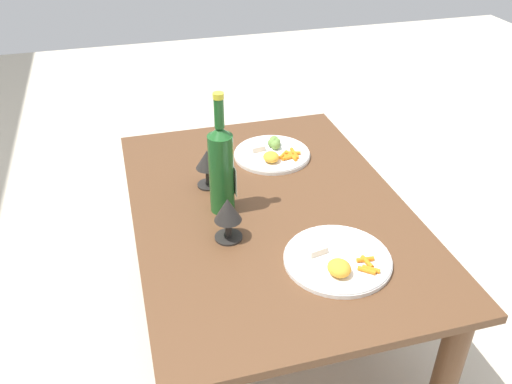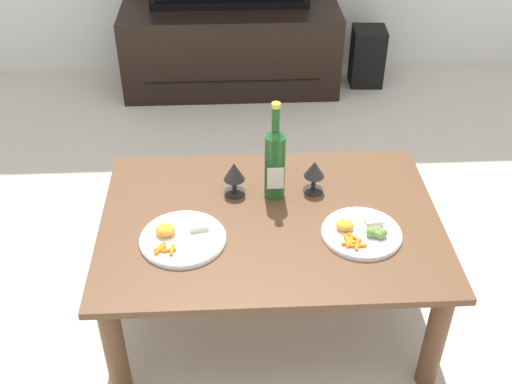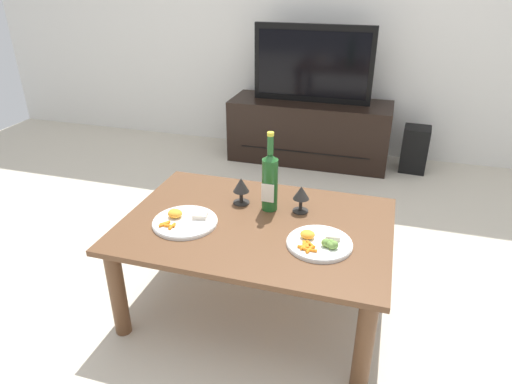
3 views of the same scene
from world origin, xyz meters
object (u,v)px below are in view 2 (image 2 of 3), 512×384
object	(u,v)px
wine_bottle	(275,160)
dinner_plate_right	(362,232)
floor_speaker	(367,56)
dinner_plate_left	(182,238)
goblet_right	(314,171)
dining_table	(270,235)
goblet_left	(234,174)
tv_stand	(231,50)

from	to	relation	value
wine_bottle	dinner_plate_right	size ratio (longest dim) A/B	1.40
floor_speaker	dinner_plate_left	size ratio (longest dim) A/B	1.26
dinner_plate_left	dinner_plate_right	bearing A→B (deg)	-0.31
wine_bottle	dinner_plate_right	distance (m)	0.39
dinner_plate_left	goblet_right	bearing A→B (deg)	28.40
floor_speaker	wine_bottle	xyz separation A→B (m)	(-0.71, -1.77, 0.43)
dining_table	dinner_plate_left	world-z (taller)	dinner_plate_left
wine_bottle	dinner_plate_right	xyz separation A→B (m)	(0.27, -0.24, -0.14)
goblet_left	dining_table	bearing A→B (deg)	-52.12
tv_stand	floor_speaker	distance (m)	0.84
dining_table	floor_speaker	world-z (taller)	dining_table
goblet_right	floor_speaker	bearing A→B (deg)	72.04
dinner_plate_right	wine_bottle	bearing A→B (deg)	138.93
wine_bottle	dinner_plate_left	size ratio (longest dim) A/B	1.31
wine_bottle	dinner_plate_left	bearing A→B (deg)	-143.76
wine_bottle	goblet_left	distance (m)	0.16
tv_stand	dining_table	bearing A→B (deg)	-86.69
dinner_plate_left	wine_bottle	bearing A→B (deg)	36.24
tv_stand	goblet_left	xyz separation A→B (m)	(-0.01, -1.73, 0.29)
goblet_left	dinner_plate_left	bearing A→B (deg)	-125.42
wine_bottle	goblet_left	bearing A→B (deg)	173.84
floor_speaker	goblet_left	bearing A→B (deg)	-112.62
floor_speaker	dinner_plate_right	size ratio (longest dim) A/B	1.34
goblet_left	goblet_right	world-z (taller)	goblet_left
tv_stand	dinner_plate_right	xyz separation A→B (m)	(0.40, -1.99, 0.22)
floor_speaker	goblet_right	world-z (taller)	goblet_right
goblet_left	dinner_plate_left	world-z (taller)	goblet_left
dining_table	goblet_left	world-z (taller)	goblet_left
wine_bottle	dining_table	bearing A→B (deg)	-99.14
floor_speaker	dinner_plate_right	xyz separation A→B (m)	(-0.44, -2.00, 0.29)
floor_speaker	dinner_plate_right	distance (m)	2.07
wine_bottle	goblet_right	xyz separation A→B (m)	(0.14, 0.02, -0.06)
wine_bottle	dinner_plate_right	world-z (taller)	wine_bottle
tv_stand	goblet_right	distance (m)	1.78
tv_stand	wine_bottle	world-z (taller)	wine_bottle
goblet_right	wine_bottle	bearing A→B (deg)	-173.84
tv_stand	wine_bottle	size ratio (longest dim) A/B	3.45
goblet_left	dinner_plate_right	xyz separation A→B (m)	(0.42, -0.25, -0.07)
tv_stand	floor_speaker	xyz separation A→B (m)	(0.84, 0.02, -0.07)
goblet_right	dinner_plate_left	xyz separation A→B (m)	(-0.46, -0.25, -0.08)
goblet_right	dinner_plate_left	distance (m)	0.53
goblet_right	dinner_plate_left	bearing A→B (deg)	-151.60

